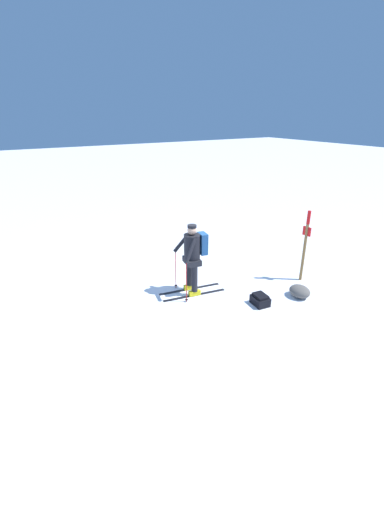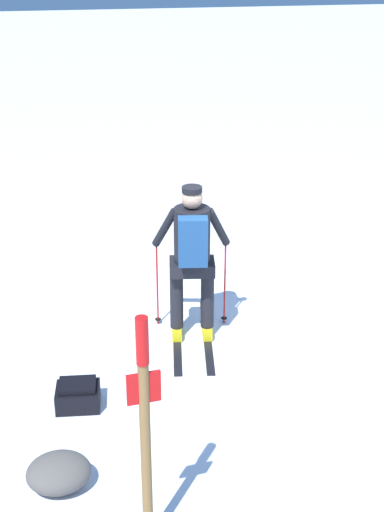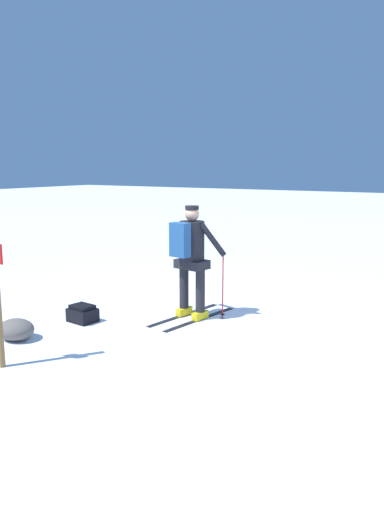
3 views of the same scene
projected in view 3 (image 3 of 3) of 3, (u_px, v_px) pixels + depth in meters
ground_plane at (211, 326)px, 7.69m from camera, size 80.00×80.00×0.00m
skier at (191, 253)px, 7.89m from camera, size 0.90×1.70×1.82m
dropped_backpack at (83, 314)px, 7.87m from camera, size 0.46×0.38×0.27m
rock_boulder at (16, 329)px, 7.05m from camera, size 0.54×0.46×0.30m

